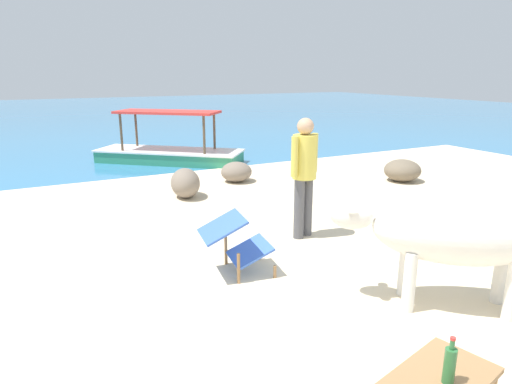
{
  "coord_description": "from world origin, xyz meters",
  "views": [
    {
      "loc": [
        -2.61,
        -2.56,
        2.23
      ],
      "look_at": [
        0.26,
        3.0,
        0.55
      ],
      "focal_mm": 31.43,
      "sensor_mm": 36.0,
      "label": 1
    }
  ],
  "objects": [
    {
      "name": "sand_beach",
      "position": [
        0.0,
        0.0,
        0.02
      ],
      "size": [
        18.0,
        14.0,
        0.04
      ],
      "primitive_type": "cube",
      "color": "beige",
      "rests_on": "ground"
    },
    {
      "name": "water_surface",
      "position": [
        0.0,
        22.0,
        0.0
      ],
      "size": [
        60.0,
        36.0,
        0.03
      ],
      "primitive_type": "cube",
      "color": "teal",
      "rests_on": "ground"
    },
    {
      "name": "cow",
      "position": [
        0.82,
        0.07,
        0.8
      ],
      "size": [
        1.85,
        1.58,
        1.15
      ],
      "rotation": [
        0.0,
        0.0,
        2.48
      ],
      "color": "silver",
      "rests_on": "sand_beach"
    },
    {
      "name": "bottle",
      "position": [
        -0.61,
        -1.1,
        0.61
      ],
      "size": [
        0.07,
        0.07,
        0.3
      ],
      "color": "#2D6B38",
      "rests_on": "low_bench_table"
    },
    {
      "name": "deck_chair_near",
      "position": [
        -0.68,
        1.67,
        0.42
      ],
      "size": [
        0.84,
        0.64,
        0.68
      ],
      "rotation": [
        0.0,
        0.0,
        6.13
      ],
      "color": "olive",
      "rests_on": "sand_beach"
    },
    {
      "name": "person_standing",
      "position": [
        0.62,
        2.31,
        0.99
      ],
      "size": [
        0.49,
        0.32,
        1.62
      ],
      "rotation": [
        0.0,
        0.0,
        1.9
      ],
      "color": "#4C4C51",
      "rests_on": "sand_beach"
    },
    {
      "name": "shore_rock_large",
      "position": [
        -0.16,
        4.96,
        0.3
      ],
      "size": [
        0.64,
        0.81,
        0.53
      ],
      "primitive_type": "ellipsoid",
      "rotation": [
        0.0,
        0.0,
        1.38
      ],
      "color": "gray",
      "rests_on": "sand_beach"
    },
    {
      "name": "shore_rock_medium",
      "position": [
        4.23,
        4.09,
        0.26
      ],
      "size": [
        0.93,
        0.93,
        0.45
      ],
      "primitive_type": "ellipsoid",
      "rotation": [
        0.0,
        0.0,
        0.3
      ],
      "color": "#756651",
      "rests_on": "sand_beach"
    },
    {
      "name": "shore_rock_small",
      "position": [
        1.16,
        5.63,
        0.24
      ],
      "size": [
        0.86,
        0.85,
        0.41
      ],
      "primitive_type": "ellipsoid",
      "rotation": [
        0.0,
        0.0,
        0.47
      ],
      "color": "gray",
      "rests_on": "sand_beach"
    },
    {
      "name": "boat_green",
      "position": [
        0.57,
        8.38,
        0.29
      ],
      "size": [
        3.54,
        3.26,
        1.29
      ],
      "rotation": [
        0.0,
        0.0,
        2.44
      ],
      "color": "#338E66",
      "rests_on": "water_surface"
    }
  ]
}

